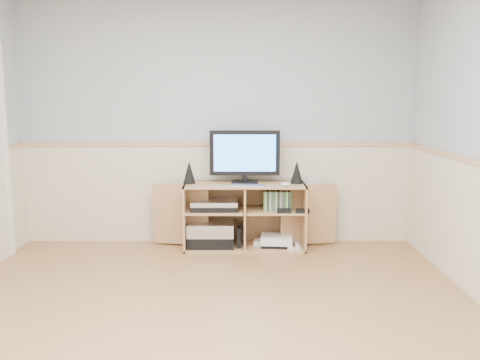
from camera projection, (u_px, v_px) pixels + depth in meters
name	position (u px, v px, depth m)	size (l,w,h in m)	color
room	(194.00, 144.00, 3.34)	(4.04, 4.54, 2.54)	#B77F51
media_cabinet	(245.00, 214.00, 5.39)	(1.87, 0.45, 0.65)	tan
monitor	(245.00, 155.00, 5.29)	(0.69, 0.18, 0.52)	black
speaker_left	(189.00, 172.00, 5.28)	(0.12, 0.12, 0.22)	black
speaker_right	(297.00, 172.00, 5.29)	(0.12, 0.12, 0.23)	black
keyboard	(248.00, 185.00, 5.14)	(0.32, 0.13, 0.01)	silver
mouse	(286.00, 184.00, 5.14)	(0.10, 0.06, 0.04)	white
av_components	(213.00, 226.00, 5.35)	(0.53, 0.34, 0.47)	black
game_consoles	(275.00, 241.00, 5.36)	(0.45, 0.30, 0.11)	white
game_cases	(277.00, 200.00, 5.29)	(0.27, 0.14, 0.19)	#3F8C3F
wall_outlet	(314.00, 185.00, 5.53)	(0.12, 0.03, 0.12)	white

